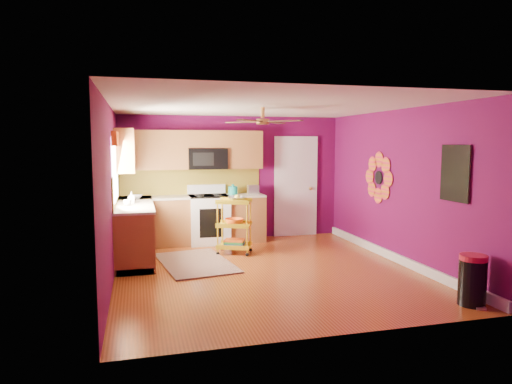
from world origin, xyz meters
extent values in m
plane|color=brown|center=(0.00, 0.00, 0.00)|extent=(5.00, 5.00, 0.00)
cube|color=#600B48|center=(0.00, 2.50, 1.25)|extent=(4.50, 0.04, 2.50)
cube|color=#600B48|center=(0.00, -2.50, 1.25)|extent=(4.50, 0.04, 2.50)
cube|color=#600B48|center=(-2.25, 0.00, 1.25)|extent=(0.04, 5.00, 2.50)
cube|color=#600B48|center=(2.25, 0.00, 1.25)|extent=(0.04, 5.00, 2.50)
cube|color=silver|center=(0.00, 0.00, 2.50)|extent=(4.50, 5.00, 0.04)
cube|color=white|center=(2.22, 0.00, 0.07)|extent=(0.05, 4.90, 0.14)
cube|color=brown|center=(-1.95, 1.35, 0.45)|extent=(0.60, 2.30, 0.90)
cube|color=brown|center=(-0.85, 2.20, 0.45)|extent=(2.80, 0.60, 0.90)
cube|color=beige|center=(-1.95, 1.35, 0.92)|extent=(0.63, 2.30, 0.04)
cube|color=beige|center=(-0.85, 2.20, 0.92)|extent=(2.80, 0.63, 0.04)
cube|color=black|center=(-1.95, 1.35, 0.05)|extent=(0.54, 2.30, 0.10)
cube|color=black|center=(-0.85, 2.20, 0.05)|extent=(2.80, 0.54, 0.10)
cube|color=white|center=(-0.55, 2.17, 0.46)|extent=(0.76, 0.66, 0.92)
cube|color=black|center=(-0.55, 2.17, 0.93)|extent=(0.76, 0.62, 0.03)
cube|color=white|center=(-0.55, 2.45, 1.04)|extent=(0.76, 0.06, 0.18)
cube|color=black|center=(-0.55, 1.84, 0.45)|extent=(0.45, 0.02, 0.55)
cube|color=brown|center=(-1.59, 2.33, 1.83)|extent=(1.32, 0.33, 0.75)
cube|color=brown|center=(0.19, 2.33, 1.83)|extent=(0.72, 0.33, 0.75)
cube|color=brown|center=(-0.55, 2.33, 2.03)|extent=(0.76, 0.33, 0.34)
cube|color=brown|center=(-2.08, 1.85, 1.83)|extent=(0.33, 1.30, 0.75)
cube|color=black|center=(-0.55, 2.30, 1.65)|extent=(0.76, 0.38, 0.40)
cube|color=brown|center=(-0.85, 2.49, 1.20)|extent=(2.80, 0.01, 0.51)
cube|color=brown|center=(-2.24, 1.35, 1.20)|extent=(0.01, 2.30, 0.51)
cube|color=white|center=(-2.23, 1.05, 1.55)|extent=(0.03, 1.20, 1.00)
cube|color=#DF5813|center=(-2.20, 1.05, 2.02)|extent=(0.08, 1.35, 0.22)
cube|color=white|center=(1.35, 2.48, 1.02)|extent=(0.85, 0.04, 2.05)
cube|color=white|center=(1.35, 2.46, 1.02)|extent=(0.95, 0.02, 2.15)
sphere|color=#BF8C3F|center=(1.67, 2.42, 1.00)|extent=(0.07, 0.07, 0.07)
cylinder|color=black|center=(2.23, 0.60, 1.35)|extent=(0.01, 0.24, 0.24)
cube|color=#1BB596|center=(2.23, -1.40, 1.55)|extent=(0.03, 0.52, 0.72)
cube|color=black|center=(2.21, -1.40, 1.55)|extent=(0.01, 0.56, 0.76)
cylinder|color=#BF8C3F|center=(0.00, 0.20, 2.42)|extent=(0.06, 0.06, 0.16)
cylinder|color=#BF8C3F|center=(0.00, 0.20, 2.28)|extent=(0.20, 0.20, 0.08)
cube|color=#4C2D19|center=(0.27, 0.47, 2.28)|extent=(0.47, 0.47, 0.01)
cube|color=#4C2D19|center=(-0.27, 0.47, 2.28)|extent=(0.47, 0.47, 0.01)
cube|color=#4C2D19|center=(-0.27, -0.07, 2.28)|extent=(0.47, 0.47, 0.01)
cube|color=#4C2D19|center=(0.27, -0.07, 2.28)|extent=(0.47, 0.47, 0.01)
cube|color=black|center=(-1.00, 0.68, 0.01)|extent=(1.28, 1.84, 0.02)
cylinder|color=yellow|center=(-0.56, 1.13, 0.49)|extent=(0.03, 0.03, 0.90)
cylinder|color=yellow|center=(-0.08, 0.93, 0.49)|extent=(0.03, 0.03, 0.90)
cylinder|color=yellow|center=(-0.41, 1.46, 0.49)|extent=(0.03, 0.03, 0.90)
cylinder|color=yellow|center=(0.06, 1.26, 0.49)|extent=(0.03, 0.03, 0.90)
sphere|color=black|center=(-0.56, 1.13, 0.03)|extent=(0.06, 0.06, 0.06)
sphere|color=black|center=(-0.08, 0.93, 0.03)|extent=(0.06, 0.06, 0.06)
sphere|color=black|center=(-0.41, 1.46, 0.03)|extent=(0.06, 0.06, 0.06)
sphere|color=black|center=(0.06, 1.26, 0.03)|extent=(0.06, 0.06, 0.06)
cube|color=yellow|center=(-0.25, 1.19, 0.92)|extent=(0.70, 0.62, 0.03)
cube|color=yellow|center=(-0.25, 1.19, 0.51)|extent=(0.70, 0.62, 0.03)
cube|color=yellow|center=(-0.25, 1.19, 0.13)|extent=(0.70, 0.62, 0.03)
imported|color=beige|center=(-0.20, 1.17, 0.98)|extent=(0.42, 0.42, 0.08)
sphere|color=yellow|center=(-0.20, 1.17, 1.00)|extent=(0.11, 0.11, 0.11)
imported|color=#DF5813|center=(-0.25, 1.19, 0.58)|extent=(0.43, 0.43, 0.10)
cube|color=navy|center=(-0.25, 1.19, 0.16)|extent=(0.41, 0.37, 0.04)
cube|color=#267233|center=(-0.25, 1.19, 0.20)|extent=(0.41, 0.37, 0.04)
cube|color=#DF5813|center=(-0.25, 1.19, 0.24)|extent=(0.41, 0.37, 0.03)
cylinder|color=black|center=(1.99, -2.09, 0.28)|extent=(0.41, 0.41, 0.55)
cylinder|color=#A4172D|center=(1.99, -2.09, 0.59)|extent=(0.32, 0.32, 0.06)
cube|color=beige|center=(1.99, -2.25, 0.01)|extent=(0.12, 0.09, 0.03)
cylinder|color=teal|center=(-0.05, 2.25, 1.02)|extent=(0.18, 0.18, 0.16)
sphere|color=teal|center=(-0.05, 2.25, 1.12)|extent=(0.06, 0.06, 0.06)
cube|color=beige|center=(0.36, 2.23, 1.03)|extent=(0.22, 0.15, 0.18)
imported|color=#EA3F72|center=(-1.99, 1.31, 1.04)|extent=(0.09, 0.09, 0.20)
imported|color=white|center=(-1.99, 1.50, 1.02)|extent=(0.13, 0.13, 0.17)
imported|color=white|center=(-1.93, 2.01, 0.97)|extent=(0.27, 0.27, 0.07)
imported|color=white|center=(-2.05, 1.06, 0.99)|extent=(0.12, 0.12, 0.10)
camera|label=1|loc=(-1.88, -6.60, 1.94)|focal=32.00mm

